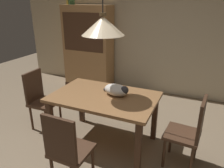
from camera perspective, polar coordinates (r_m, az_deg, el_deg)
ground at (r=2.98m, az=-4.94°, el=-19.70°), size 10.00×10.00×0.00m
back_wall at (r=4.76m, az=10.58°, el=14.94°), size 6.40×0.10×2.90m
dining_table at (r=2.95m, az=-2.08°, el=-4.85°), size 1.40×0.90×0.75m
chair_near_front at (r=2.39m, az=-11.77°, el=-16.27°), size 0.41×0.41×0.93m
chair_left_side at (r=3.61m, az=-18.41°, el=-3.35°), size 0.41×0.41×0.93m
chair_right_side at (r=2.77m, az=19.81°, el=-11.40°), size 0.43×0.43×0.93m
cat_sleeping at (r=2.89m, az=1.26°, el=-1.57°), size 0.40×0.28×0.16m
pendant_lamp at (r=2.66m, az=-2.38°, el=15.12°), size 0.52×0.52×1.30m
hutch_bookcase at (r=5.05m, az=-6.21°, el=9.08°), size 1.12×0.45×1.85m
book_yellow_short at (r=5.17m, az=-11.09°, el=20.84°), size 0.04×0.20×0.18m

